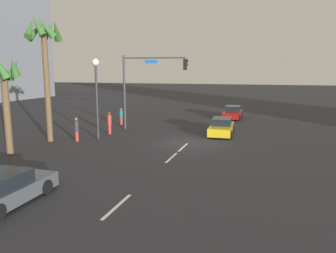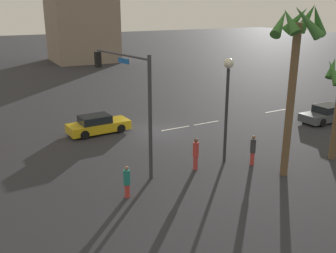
# 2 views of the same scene
# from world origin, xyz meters

# --- Properties ---
(ground_plane) EXTENTS (220.00, 220.00, 0.00)m
(ground_plane) POSITION_xyz_m (0.00, 0.00, 0.00)
(ground_plane) COLOR #28282D
(lane_stripe_0) EXTENTS (2.13, 0.14, 0.01)m
(lane_stripe_0) POSITION_xyz_m (-18.00, 0.00, 0.01)
(lane_stripe_0) COLOR silver
(lane_stripe_0) RESTS_ON ground_plane
(lane_stripe_1) EXTENTS (2.50, 0.14, 0.01)m
(lane_stripe_1) POSITION_xyz_m (-11.91, 0.00, 0.01)
(lane_stripe_1) COLOR silver
(lane_stripe_1) RESTS_ON ground_plane
(lane_stripe_2) EXTENTS (2.39, 0.14, 0.01)m
(lane_stripe_2) POSITION_xyz_m (-4.32, 0.00, 0.01)
(lane_stripe_2) COLOR silver
(lane_stripe_2) RESTS_ON ground_plane
(lane_stripe_3) EXTENTS (2.48, 0.14, 0.01)m
(lane_stripe_3) POSITION_xyz_m (-1.46, 0.00, 0.01)
(lane_stripe_3) COLOR silver
(lane_stripe_3) RESTS_ON ground_plane
(car_0) EXTENTS (4.58, 2.03, 1.36)m
(car_0) POSITION_xyz_m (4.07, -1.90, 0.63)
(car_0) COLOR gold
(car_0) RESTS_ON ground_plane
(car_2) EXTENTS (4.34, 1.94, 1.34)m
(car_2) POSITION_xyz_m (-13.04, 4.33, 0.62)
(car_2) COLOR #474C51
(car_2) RESTS_ON ground_plane
(traffic_signal) EXTENTS (1.03, 5.87, 6.67)m
(traffic_signal) POSITION_xyz_m (4.48, 5.09, 4.55)
(traffic_signal) COLOR #38383D
(traffic_signal) RESTS_ON ground_plane
(streetlamp) EXTENTS (0.56, 0.56, 6.20)m
(streetlamp) POSITION_xyz_m (-0.69, 7.08, 4.34)
(streetlamp) COLOR #2D2D33
(streetlamp) RESTS_ON ground_plane
(pedestrian_0) EXTENTS (0.45, 0.45, 1.81)m
(pedestrian_0) POSITION_xyz_m (-1.86, 8.23, 0.97)
(pedestrian_0) COLOR #BF3833
(pedestrian_0) RESTS_ON ground_plane
(pedestrian_1) EXTENTS (0.44, 0.44, 1.64)m
(pedestrian_1) POSITION_xyz_m (6.20, 8.34, 0.86)
(pedestrian_1) COLOR #BF3833
(pedestrian_1) RESTS_ON ground_plane
(pedestrian_2) EXTENTS (0.45, 0.45, 1.87)m
(pedestrian_2) POSITION_xyz_m (1.44, 7.17, 1.00)
(pedestrian_2) COLOR #BF3833
(pedestrian_2) RESTS_ON ground_plane
(palm_tree_1) EXTENTS (2.52, 2.88, 9.17)m
(palm_tree_1) POSITION_xyz_m (-2.44, 10.25, 6.97)
(palm_tree_1) COLOR brown
(palm_tree_1) RESTS_ON ground_plane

